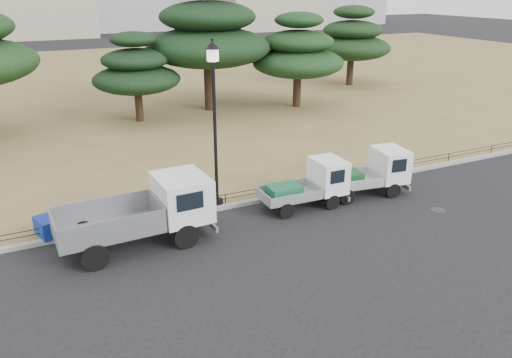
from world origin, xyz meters
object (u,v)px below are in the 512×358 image
truck_kei_front (309,185)px  tarp_pile (58,222)px  truck_large (144,211)px  truck_kei_rear (370,173)px  street_lamp (214,98)px

truck_kei_front → tarp_pile: bearing=171.6°
truck_large → truck_kei_rear: bearing=-0.7°
truck_kei_front → truck_kei_rear: bearing=0.9°
truck_kei_front → street_lamp: size_ratio=0.56×
truck_large → truck_kei_front: truck_large is taller
truck_kei_front → truck_large: bearing=-176.1°
truck_kei_rear → truck_large: bearing=-170.9°
truck_kei_rear → tarp_pile: bearing=179.9°
truck_kei_front → tarp_pile: truck_kei_front is taller
truck_large → tarp_pile: truck_large is taller
truck_kei_front → street_lamp: street_lamp is taller
truck_kei_rear → tarp_pile: size_ratio=2.38×
truck_kei_rear → truck_kei_front: bearing=-173.0°
truck_kei_rear → street_lamp: size_ratio=0.60×
truck_kei_front → street_lamp: bearing=157.6°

